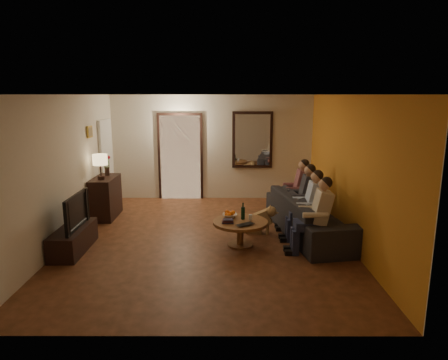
{
  "coord_description": "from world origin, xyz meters",
  "views": [
    {
      "loc": [
        0.32,
        -6.92,
        2.6
      ],
      "look_at": [
        0.3,
        0.3,
        1.05
      ],
      "focal_mm": 32.0,
      "sensor_mm": 36.0,
      "label": 1
    }
  ],
  "objects_px": {
    "person_b": "(310,208)",
    "person_d": "(298,192)",
    "table_lamp": "(100,167)",
    "tv": "(71,211)",
    "coffee_table": "(240,233)",
    "person_a": "(317,219)",
    "bowl": "(230,215)",
    "dresser": "(106,197)",
    "tv_stand": "(73,239)",
    "dog": "(259,219)",
    "sofa": "(311,215)",
    "person_c": "(303,200)",
    "wine_bottle": "(243,211)",
    "laptop": "(247,225)"
  },
  "relations": [
    {
      "from": "dog",
      "to": "person_a",
      "type": "bearing_deg",
      "value": -39.89
    },
    {
      "from": "tv_stand",
      "to": "tv",
      "type": "distance_m",
      "value": 0.49
    },
    {
      "from": "dog",
      "to": "coffee_table",
      "type": "height_order",
      "value": "dog"
    },
    {
      "from": "coffee_table",
      "to": "bowl",
      "type": "distance_m",
      "value": 0.38
    },
    {
      "from": "tv_stand",
      "to": "laptop",
      "type": "distance_m",
      "value": 2.95
    },
    {
      "from": "person_b",
      "to": "person_d",
      "type": "relative_size",
      "value": 1.0
    },
    {
      "from": "person_b",
      "to": "person_d",
      "type": "distance_m",
      "value": 1.2
    },
    {
      "from": "person_d",
      "to": "bowl",
      "type": "relative_size",
      "value": 4.63
    },
    {
      "from": "person_d",
      "to": "table_lamp",
      "type": "bearing_deg",
      "value": -179.93
    },
    {
      "from": "sofa",
      "to": "coffee_table",
      "type": "relative_size",
      "value": 2.73
    },
    {
      "from": "person_b",
      "to": "table_lamp",
      "type": "bearing_deg",
      "value": 163.71
    },
    {
      "from": "person_c",
      "to": "tv",
      "type": "bearing_deg",
      "value": -164.83
    },
    {
      "from": "dresser",
      "to": "person_c",
      "type": "xyz_separation_m",
      "value": [
        4.09,
        -0.82,
        0.16
      ]
    },
    {
      "from": "dog",
      "to": "coffee_table",
      "type": "xyz_separation_m",
      "value": [
        -0.39,
        -0.64,
        -0.06
      ]
    },
    {
      "from": "bowl",
      "to": "tv_stand",
      "type": "bearing_deg",
      "value": -170.06
    },
    {
      "from": "dog",
      "to": "bowl",
      "type": "relative_size",
      "value": 2.16
    },
    {
      "from": "tv_stand",
      "to": "person_d",
      "type": "bearing_deg",
      "value": 22.68
    },
    {
      "from": "person_a",
      "to": "person_b",
      "type": "height_order",
      "value": "same"
    },
    {
      "from": "wine_bottle",
      "to": "laptop",
      "type": "xyz_separation_m",
      "value": [
        0.05,
        -0.38,
        -0.14
      ]
    },
    {
      "from": "table_lamp",
      "to": "laptop",
      "type": "bearing_deg",
      "value": -30.65
    },
    {
      "from": "table_lamp",
      "to": "coffee_table",
      "type": "height_order",
      "value": "table_lamp"
    },
    {
      "from": "dresser",
      "to": "bowl",
      "type": "bearing_deg",
      "value": -28.8
    },
    {
      "from": "sofa",
      "to": "tv",
      "type": "bearing_deg",
      "value": 91.3
    },
    {
      "from": "table_lamp",
      "to": "person_b",
      "type": "distance_m",
      "value": 4.29
    },
    {
      "from": "laptop",
      "to": "tv_stand",
      "type": "bearing_deg",
      "value": 144.56
    },
    {
      "from": "dresser",
      "to": "coffee_table",
      "type": "height_order",
      "value": "dresser"
    },
    {
      "from": "tv",
      "to": "wine_bottle",
      "type": "xyz_separation_m",
      "value": [
        2.88,
        0.35,
        -0.09
      ]
    },
    {
      "from": "table_lamp",
      "to": "dog",
      "type": "height_order",
      "value": "table_lamp"
    },
    {
      "from": "sofa",
      "to": "coffee_table",
      "type": "bearing_deg",
      "value": 102.96
    },
    {
      "from": "tv_stand",
      "to": "person_b",
      "type": "relative_size",
      "value": 1.01
    },
    {
      "from": "tv_stand",
      "to": "sofa",
      "type": "distance_m",
      "value": 4.27
    },
    {
      "from": "table_lamp",
      "to": "person_a",
      "type": "height_order",
      "value": "table_lamp"
    },
    {
      "from": "tv_stand",
      "to": "person_c",
      "type": "relative_size",
      "value": 1.01
    },
    {
      "from": "table_lamp",
      "to": "sofa",
      "type": "bearing_deg",
      "value": -12.06
    },
    {
      "from": "person_b",
      "to": "person_a",
      "type": "bearing_deg",
      "value": -90.0
    },
    {
      "from": "wine_bottle",
      "to": "dog",
      "type": "bearing_deg",
      "value": 58.0
    },
    {
      "from": "tv_stand",
      "to": "tv",
      "type": "bearing_deg",
      "value": 90.0
    },
    {
      "from": "laptop",
      "to": "sofa",
      "type": "bearing_deg",
      "value": -0.83
    },
    {
      "from": "dresser",
      "to": "person_a",
      "type": "height_order",
      "value": "person_a"
    },
    {
      "from": "laptop",
      "to": "person_a",
      "type": "bearing_deg",
      "value": -37.54
    },
    {
      "from": "sofa",
      "to": "person_a",
      "type": "distance_m",
      "value": 0.93
    },
    {
      "from": "sofa",
      "to": "laptop",
      "type": "bearing_deg",
      "value": 114.29
    },
    {
      "from": "tv",
      "to": "coffee_table",
      "type": "xyz_separation_m",
      "value": [
        2.83,
        0.25,
        -0.47
      ]
    },
    {
      "from": "wine_bottle",
      "to": "tv_stand",
      "type": "bearing_deg",
      "value": -173.18
    },
    {
      "from": "dog",
      "to": "wine_bottle",
      "type": "xyz_separation_m",
      "value": [
        -0.34,
        -0.54,
        0.32
      ]
    },
    {
      "from": "person_b",
      "to": "bowl",
      "type": "bearing_deg",
      "value": -178.25
    },
    {
      "from": "person_a",
      "to": "bowl",
      "type": "height_order",
      "value": "person_a"
    },
    {
      "from": "table_lamp",
      "to": "person_a",
      "type": "bearing_deg",
      "value": -23.7
    },
    {
      "from": "tv_stand",
      "to": "dog",
      "type": "xyz_separation_m",
      "value": [
        3.22,
        0.89,
        0.08
      ]
    },
    {
      "from": "person_c",
      "to": "wine_bottle",
      "type": "distance_m",
      "value": 1.43
    }
  ]
}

